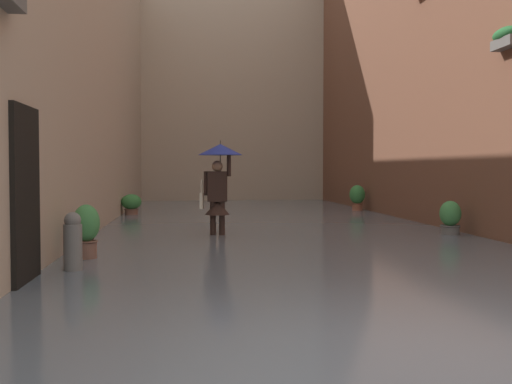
% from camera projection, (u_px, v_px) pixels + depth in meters
% --- Properties ---
extents(ground_plane, '(60.00, 60.00, 0.00)m').
position_uv_depth(ground_plane, '(265.00, 229.00, 14.99)').
color(ground_plane, gray).
extents(flood_water, '(8.35, 27.21, 0.14)m').
position_uv_depth(flood_water, '(265.00, 226.00, 14.99)').
color(flood_water, slate).
rests_on(flood_water, ground_plane).
extents(building_facade_left, '(2.04, 25.21, 9.71)m').
position_uv_depth(building_facade_left, '(452.00, 32.00, 15.31)').
color(building_facade_left, brown).
rests_on(building_facade_left, ground_plane).
extents(building_facade_right, '(2.04, 25.21, 8.68)m').
position_uv_depth(building_facade_right, '(66.00, 45.00, 14.31)').
color(building_facade_right, tan).
rests_on(building_facade_right, ground_plane).
extents(building_facade_far, '(11.15, 1.80, 11.68)m').
position_uv_depth(building_facade_far, '(232.00, 66.00, 26.19)').
color(building_facade_far, tan).
rests_on(building_facade_far, ground_plane).
extents(person_wading, '(0.89, 0.89, 2.02)m').
position_uv_depth(person_wading, '(219.00, 174.00, 12.24)').
color(person_wading, black).
rests_on(person_wading, ground_plane).
extents(potted_plant_near_right, '(0.58, 0.58, 0.73)m').
position_uv_depth(potted_plant_near_right, '(131.00, 205.00, 17.67)').
color(potted_plant_near_right, brown).
rests_on(potted_plant_near_right, ground_plane).
extents(potted_plant_near_left, '(0.43, 0.43, 0.82)m').
position_uv_depth(potted_plant_near_left, '(450.00, 220.00, 12.32)').
color(potted_plant_near_left, '#66605B').
rests_on(potted_plant_near_left, ground_plane).
extents(potted_plant_far_left, '(0.49, 0.49, 0.94)m').
position_uv_depth(potted_plant_far_left, '(357.00, 198.00, 19.30)').
color(potted_plant_far_left, '#9E563D').
rests_on(potted_plant_far_left, ground_plane).
extents(potted_plant_far_right, '(0.39, 0.39, 0.94)m').
position_uv_depth(potted_plant_far_right, '(86.00, 232.00, 9.07)').
color(potted_plant_far_right, brown).
rests_on(potted_plant_far_right, ground_plane).
extents(mooring_bollard, '(0.24, 0.24, 0.90)m').
position_uv_depth(mooring_bollard, '(73.00, 247.00, 8.00)').
color(mooring_bollard, slate).
rests_on(mooring_bollard, ground_plane).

